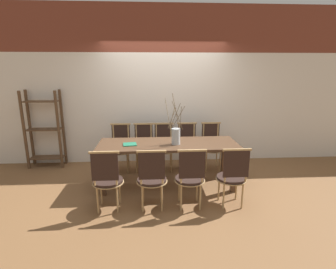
% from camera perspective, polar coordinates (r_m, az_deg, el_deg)
% --- Properties ---
extents(ground_plane, '(16.00, 16.00, 0.00)m').
position_cam_1_polar(ground_plane, '(4.65, 0.00, -10.95)').
color(ground_plane, brown).
extents(wall_rear, '(12.00, 0.06, 3.20)m').
position_cam_1_polar(wall_rear, '(5.51, -0.86, 10.34)').
color(wall_rear, silver).
rests_on(wall_rear, ground_plane).
extents(dining_table, '(2.33, 0.82, 0.76)m').
position_cam_1_polar(dining_table, '(4.41, 0.00, -3.27)').
color(dining_table, '#4C3321').
rests_on(dining_table, ground_plane).
extents(chair_near_leftend, '(0.44, 0.44, 0.92)m').
position_cam_1_polar(chair_near_leftend, '(3.79, -13.08, -9.28)').
color(chair_near_leftend, black).
rests_on(chair_near_leftend, ground_plane).
extents(chair_near_left, '(0.44, 0.44, 0.92)m').
position_cam_1_polar(chair_near_left, '(3.74, -3.53, -9.27)').
color(chair_near_left, black).
rests_on(chair_near_left, ground_plane).
extents(chair_near_center, '(0.44, 0.44, 0.92)m').
position_cam_1_polar(chair_near_center, '(3.78, 4.87, -9.04)').
color(chair_near_center, black).
rests_on(chair_near_center, ground_plane).
extents(chair_near_right, '(0.44, 0.44, 0.92)m').
position_cam_1_polar(chair_near_right, '(3.91, 13.85, -8.59)').
color(chair_near_right, black).
rests_on(chair_near_right, ground_plane).
extents(chair_far_leftend, '(0.44, 0.44, 0.92)m').
position_cam_1_polar(chair_far_leftend, '(5.21, -10.26, -2.58)').
color(chair_far_leftend, black).
rests_on(chair_far_leftend, ground_plane).
extents(chair_far_left, '(0.44, 0.44, 0.92)m').
position_cam_1_polar(chair_far_left, '(5.18, -5.29, -2.52)').
color(chair_far_left, black).
rests_on(chair_far_left, ground_plane).
extents(chair_far_center, '(0.44, 0.44, 0.92)m').
position_cam_1_polar(chair_far_center, '(5.18, -0.89, -2.45)').
color(chair_far_center, black).
rests_on(chair_far_center, ground_plane).
extents(chair_far_right, '(0.44, 0.44, 0.92)m').
position_cam_1_polar(chair_far_right, '(5.22, 4.25, -2.35)').
color(chair_far_right, black).
rests_on(chair_far_right, ground_plane).
extents(chair_far_rightend, '(0.44, 0.44, 0.92)m').
position_cam_1_polar(chair_far_rightend, '(5.31, 9.46, -2.23)').
color(chair_far_rightend, black).
rests_on(chair_far_rightend, ground_plane).
extents(vase_centerpiece, '(0.33, 0.33, 0.84)m').
position_cam_1_polar(vase_centerpiece, '(4.28, 1.71, -0.24)').
color(vase_centerpiece, '#B2BCC1').
rests_on(vase_centerpiece, dining_table).
extents(book_stack, '(0.24, 0.22, 0.01)m').
position_cam_1_polar(book_stack, '(4.33, -8.30, -2.13)').
color(book_stack, '#1E6B4C').
rests_on(book_stack, dining_table).
extents(shelving_rack, '(0.71, 0.30, 1.56)m').
position_cam_1_polar(shelving_rack, '(5.83, -25.35, 0.99)').
color(shelving_rack, '#513823').
rests_on(shelving_rack, ground_plane).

